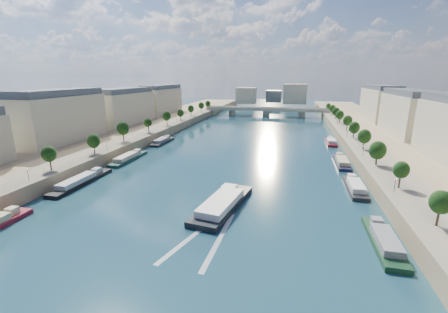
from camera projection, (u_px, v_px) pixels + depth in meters
The scene contains 17 objects.
ground at pixel (240, 152), 146.47m from camera, with size 700.00×700.00×0.00m, color #0D2939.
quay_left at pixel (109, 140), 161.46m from camera, with size 44.00×520.00×5.00m, color #9E8460.
quay_right at pixel (403, 156), 130.17m from camera, with size 44.00×520.00×5.00m, color #9E8460.
pave_left at pixel (133, 137), 157.53m from camera, with size 14.00×520.00×0.10m, color gray.
pave_right at pixel (366, 148), 132.77m from camera, with size 14.00×520.00×0.10m, color gray.
trees_left at pixel (138, 126), 157.57m from camera, with size 4.80×268.80×8.26m.
trees_right at pixel (359, 132), 141.19m from camera, with size 4.80×268.80×8.26m.
lamps_left at pixel (131, 136), 146.44m from camera, with size 0.36×200.36×4.28m.
lamps_right at pixel (354, 139), 137.74m from camera, with size 0.36×200.36×4.28m.
buildings_left at pixel (98, 111), 171.93m from camera, with size 16.00×226.00×23.20m.
buildings_right at pixel (430, 121), 135.00m from camera, with size 16.00×226.00×23.20m.
skyline at pixel (276, 95), 348.46m from camera, with size 79.00×42.00×22.00m.
bridge at pixel (266, 111), 275.33m from camera, with size 112.00×12.00×8.15m.
tour_barge at pixel (222, 204), 84.29m from camera, with size 12.89×30.37×3.99m.
wake at pixel (206, 237), 69.00m from camera, with size 11.60×26.03×0.04m.
moored_barges_left at pixel (86, 179), 105.20m from camera, with size 5.00×151.21×3.60m.
moored_barges_right at pixel (358, 192), 93.73m from camera, with size 5.00×163.68×3.60m.
Camera 1 is at (24.36, -40.10, 36.02)m, focal length 24.00 mm.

